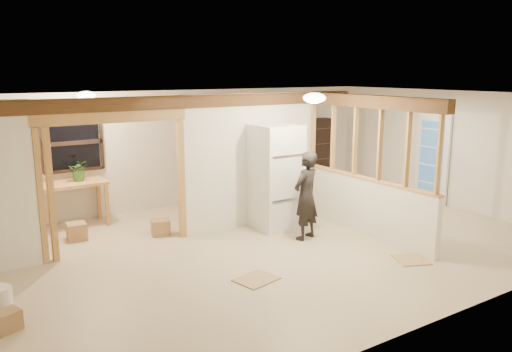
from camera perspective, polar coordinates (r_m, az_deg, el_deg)
floor at (r=8.67m, az=2.63°, el=-7.64°), size 9.00×6.50×0.01m
ceiling at (r=8.18m, az=2.80°, el=9.13°), size 9.00×6.50×0.01m
wall_back at (r=11.10m, az=-7.03°, el=3.30°), size 9.00×0.01×2.50m
wall_front at (r=6.06m, az=20.82°, el=-4.62°), size 9.00×0.01×2.50m
wall_right at (r=11.50m, az=21.37°, el=2.86°), size 0.01×6.50×2.50m
partition_left_stub at (r=8.06m, az=-27.05°, el=-1.18°), size 0.90×0.12×2.50m
partition_center at (r=9.42m, az=-0.51°, el=1.86°), size 2.80×0.12×2.50m
doorway_frame at (r=8.39m, az=-15.72°, el=-0.89°), size 2.46×0.14×2.20m
header_beam_back at (r=8.72m, az=-7.29°, el=8.43°), size 7.00×0.18×0.22m
header_beam_right at (r=8.92m, az=12.82°, el=8.31°), size 0.18×3.30×0.22m
pony_wall at (r=9.22m, az=12.29°, el=-3.42°), size 0.12×3.20×1.00m
stud_partition at (r=8.99m, az=12.61°, el=3.73°), size 0.14×3.20×1.32m
window_back at (r=10.15m, az=-20.24°, el=3.56°), size 1.12×0.10×1.10m
french_door at (r=11.71m, az=19.48°, el=1.91°), size 0.12×0.86×2.00m
ceiling_dome_main at (r=7.96m, az=6.69°, el=8.85°), size 0.36×0.36×0.16m
ceiling_dome_util at (r=9.24m, az=-18.84°, el=8.71°), size 0.32×0.32×0.14m
hanging_bulb at (r=8.73m, az=-14.38°, el=6.85°), size 0.07×0.07×0.07m
refrigerator at (r=9.24m, az=2.28°, el=-0.10°), size 0.80×0.78×1.95m
woman at (r=8.69m, az=5.73°, el=-2.25°), size 0.66×0.54×1.56m
work_table at (r=10.02m, az=-20.54°, el=-3.11°), size 1.39×0.74×0.86m
potted_plant at (r=9.97m, az=-19.55°, el=0.60°), size 0.43×0.40×0.40m
bookshelf at (r=12.71m, az=6.72°, el=2.63°), size 0.87×0.29×1.73m
bucket at (r=6.91m, az=-27.18°, el=-12.63°), size 0.36×0.36×0.36m
box_util_a at (r=9.17m, az=-10.86°, el=-5.78°), size 0.39×0.35×0.28m
box_util_b at (r=9.31m, az=-19.81°, el=-5.98°), size 0.34×0.34×0.30m
box_front at (r=6.52m, az=-26.67°, el=-14.60°), size 0.36×0.32×0.24m
floor_panel_near at (r=8.25m, az=17.33°, el=-9.12°), size 0.63×0.63×0.02m
floor_panel_far at (r=7.20m, az=0.06°, el=-11.72°), size 0.65×0.57×0.02m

